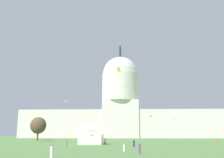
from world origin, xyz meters
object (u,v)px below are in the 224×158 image
at_px(person_red_deep_crowd, 105,141).
at_px(kite_gold_mid, 66,101).
at_px(person_orange_lawn_far_right, 216,142).
at_px(kite_red_mid, 98,87).
at_px(person_white_aisle_center, 124,148).
at_px(capitol_building, 120,109).
at_px(person_purple_back_right, 139,149).
at_px(kite_blue_low, 35,121).
at_px(kite_orange_low, 151,116).
at_px(person_navy_front_left, 134,143).
at_px(person_white_back_left, 52,152).
at_px(event_tent, 91,133).
at_px(kite_cyan_mid, 78,66).
at_px(kite_turquoise_low, 174,120).
at_px(person_grey_near_tree_west, 67,143).
at_px(tree_west_far, 38,125).
at_px(kite_violet_mid, 126,87).
at_px(kite_yellow_mid, 119,70).

relative_size(person_red_deep_crowd, kite_gold_mid, 1.31).
distance_m(person_orange_lawn_far_right, kite_red_mid, 73.61).
bearing_deg(person_orange_lawn_far_right, person_white_aisle_center, 57.71).
bearing_deg(capitol_building, kite_gold_mid, -133.24).
distance_m(person_purple_back_right, person_white_aisle_center, 5.53).
xyz_separation_m(kite_blue_low, kite_orange_low, (52.35, 57.04, 5.61)).
height_order(person_navy_front_left, person_white_back_left, person_white_back_left).
distance_m(person_orange_lawn_far_right, kite_gold_mid, 104.22).
relative_size(event_tent, kite_cyan_mid, 1.83).
distance_m(event_tent, person_white_aisle_center, 32.17).
bearing_deg(kite_turquoise_low, capitol_building, -18.66).
distance_m(capitol_building, person_white_aisle_center, 150.55).
relative_size(person_grey_near_tree_west, person_purple_back_right, 0.92).
bearing_deg(person_grey_near_tree_west, tree_west_far, 53.29).
relative_size(person_orange_lawn_far_right, kite_cyan_mid, 0.39).
bearing_deg(person_navy_front_left, event_tent, 11.72).
height_order(capitol_building, tree_west_far, capitol_building).
relative_size(kite_violet_mid, kite_cyan_mid, 1.02).
bearing_deg(kite_violet_mid, person_grey_near_tree_west, -173.03).
bearing_deg(kite_turquoise_low, person_navy_front_left, 115.88).
bearing_deg(kite_turquoise_low, kite_orange_low, -19.19).
height_order(capitol_building, kite_gold_mid, capitol_building).
relative_size(person_white_aisle_center, kite_violet_mid, 0.36).
height_order(person_grey_near_tree_west, kite_cyan_mid, kite_cyan_mid).
bearing_deg(kite_turquoise_low, person_white_back_left, 115.09).
bearing_deg(kite_blue_low, kite_red_mid, -58.08).
height_order(kite_yellow_mid, kite_gold_mid, kite_gold_mid).
xyz_separation_m(person_navy_front_left, kite_gold_mid, (-38.69, 96.08, 22.29)).
xyz_separation_m(person_red_deep_crowd, person_white_back_left, (-3.12, -50.18, 0.06)).
bearing_deg(person_red_deep_crowd, person_grey_near_tree_west, -52.51).
bearing_deg(kite_cyan_mid, kite_turquoise_low, 126.64).
height_order(person_white_aisle_center, kite_cyan_mid, kite_cyan_mid).
bearing_deg(kite_cyan_mid, kite_blue_low, -119.75).
height_order(person_orange_lawn_far_right, kite_violet_mid, kite_violet_mid).
bearing_deg(person_white_aisle_center, person_white_back_left, -100.48).
bearing_deg(person_white_aisle_center, tree_west_far, 141.74).
distance_m(person_purple_back_right, kite_violet_mid, 93.74).
height_order(person_purple_back_right, kite_violet_mid, kite_violet_mid).
height_order(person_purple_back_right, kite_turquoise_low, kite_turquoise_low).
bearing_deg(kite_gold_mid, person_red_deep_crowd, 22.38).
bearing_deg(event_tent, person_navy_front_left, -46.51).
xyz_separation_m(person_purple_back_right, kite_yellow_mid, (-3.61, 20.93, 17.94)).
bearing_deg(person_purple_back_right, kite_yellow_mid, -168.23).
bearing_deg(person_white_aisle_center, kite_cyan_mid, 132.51).
bearing_deg(kite_blue_low, person_white_aisle_center, -171.16).
relative_size(kite_gold_mid, kite_cyan_mid, 0.32).
bearing_deg(kite_red_mid, person_red_deep_crowd, -3.11).
bearing_deg(capitol_building, kite_violet_mid, -86.60).
relative_size(person_grey_near_tree_west, person_white_back_left, 0.87).
height_order(person_white_back_left, kite_violet_mid, kite_violet_mid).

